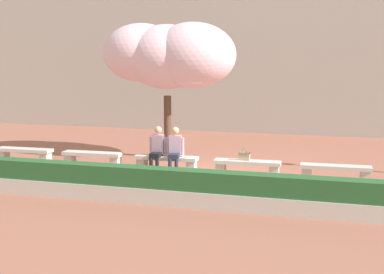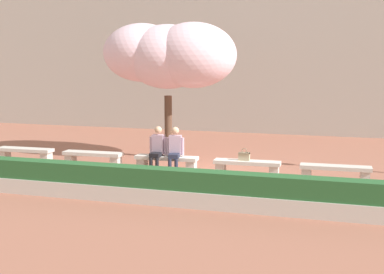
{
  "view_description": "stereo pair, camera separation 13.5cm",
  "coord_description": "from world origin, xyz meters",
  "px_view_note": "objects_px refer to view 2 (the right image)",
  "views": [
    {
      "loc": [
        3.77,
        -14.11,
        3.2
      ],
      "look_at": [
        -0.47,
        0.2,
        1.0
      ],
      "focal_mm": 50.0,
      "sensor_mm": 36.0,
      "label": 1
    },
    {
      "loc": [
        3.9,
        -14.07,
        3.2
      ],
      "look_at": [
        -0.47,
        0.2,
        1.0
      ],
      "focal_mm": 50.0,
      "sensor_mm": 36.0,
      "label": 2
    }
  ],
  "objects_px": {
    "stone_bench_east_end": "(335,171)",
    "person_seated_right": "(175,148)",
    "handbag": "(244,156)",
    "stone_bench_west_end": "(25,153)",
    "cherry_tree_main": "(169,55)",
    "stone_bench_near_west": "(93,157)",
    "person_seated_left": "(157,147)",
    "stone_bench_center": "(167,161)",
    "stone_bench_near_east": "(247,166)"
  },
  "relations": [
    {
      "from": "person_seated_right",
      "to": "person_seated_left",
      "type": "bearing_deg",
      "value": -179.9
    },
    {
      "from": "stone_bench_near_east",
      "to": "cherry_tree_main",
      "type": "xyz_separation_m",
      "value": [
        -2.94,
        1.96,
        3.0
      ]
    },
    {
      "from": "cherry_tree_main",
      "to": "stone_bench_near_west",
      "type": "bearing_deg",
      "value": -131.17
    },
    {
      "from": "stone_bench_near_west",
      "to": "person_seated_right",
      "type": "height_order",
      "value": "person_seated_right"
    },
    {
      "from": "stone_bench_west_end",
      "to": "cherry_tree_main",
      "type": "relative_size",
      "value": 0.42
    },
    {
      "from": "stone_bench_near_east",
      "to": "person_seated_left",
      "type": "relative_size",
      "value": 1.41
    },
    {
      "from": "stone_bench_west_end",
      "to": "handbag",
      "type": "bearing_deg",
      "value": 0.07
    },
    {
      "from": "stone_bench_near_east",
      "to": "stone_bench_east_end",
      "type": "bearing_deg",
      "value": 0.0
    },
    {
      "from": "person_seated_left",
      "to": "handbag",
      "type": "xyz_separation_m",
      "value": [
        2.5,
        0.06,
        -0.12
      ]
    },
    {
      "from": "stone_bench_near_east",
      "to": "person_seated_right",
      "type": "bearing_deg",
      "value": -178.54
    },
    {
      "from": "stone_bench_near_west",
      "to": "stone_bench_west_end",
      "type": "bearing_deg",
      "value": 180.0
    },
    {
      "from": "stone_bench_near_west",
      "to": "stone_bench_east_end",
      "type": "bearing_deg",
      "value": 0.0
    },
    {
      "from": "stone_bench_east_end",
      "to": "person_seated_right",
      "type": "relative_size",
      "value": 1.41
    },
    {
      "from": "stone_bench_center",
      "to": "cherry_tree_main",
      "type": "bearing_deg",
      "value": 107.39
    },
    {
      "from": "stone_bench_west_end",
      "to": "stone_bench_east_end",
      "type": "xyz_separation_m",
      "value": [
        9.31,
        0.0,
        0.0
      ]
    },
    {
      "from": "stone_bench_east_end",
      "to": "handbag",
      "type": "relative_size",
      "value": 5.37
    },
    {
      "from": "stone_bench_near_west",
      "to": "stone_bench_center",
      "type": "height_order",
      "value": "same"
    },
    {
      "from": "person_seated_right",
      "to": "stone_bench_near_east",
      "type": "bearing_deg",
      "value": 1.46
    },
    {
      "from": "stone_bench_center",
      "to": "handbag",
      "type": "bearing_deg",
      "value": 0.23
    },
    {
      "from": "stone_bench_west_end",
      "to": "handbag",
      "type": "relative_size",
      "value": 5.37
    },
    {
      "from": "stone_bench_east_end",
      "to": "handbag",
      "type": "height_order",
      "value": "handbag"
    },
    {
      "from": "person_seated_left",
      "to": "stone_bench_west_end",
      "type": "bearing_deg",
      "value": 179.3
    },
    {
      "from": "stone_bench_west_end",
      "to": "handbag",
      "type": "height_order",
      "value": "handbag"
    },
    {
      "from": "stone_bench_center",
      "to": "person_seated_left",
      "type": "bearing_deg",
      "value": -168.14
    },
    {
      "from": "handbag",
      "to": "stone_bench_east_end",
      "type": "bearing_deg",
      "value": -0.21
    },
    {
      "from": "stone_bench_near_west",
      "to": "stone_bench_near_east",
      "type": "distance_m",
      "value": 4.65
    },
    {
      "from": "stone_bench_west_end",
      "to": "stone_bench_near_west",
      "type": "distance_m",
      "value": 2.33
    },
    {
      "from": "person_seated_right",
      "to": "cherry_tree_main",
      "type": "bearing_deg",
      "value": 113.68
    },
    {
      "from": "stone_bench_west_end",
      "to": "stone_bench_near_east",
      "type": "bearing_deg",
      "value": 0.0
    },
    {
      "from": "stone_bench_near_west",
      "to": "person_seated_left",
      "type": "xyz_separation_m",
      "value": [
        2.07,
        -0.05,
        0.39
      ]
    },
    {
      "from": "stone_bench_west_end",
      "to": "person_seated_left",
      "type": "height_order",
      "value": "person_seated_left"
    },
    {
      "from": "stone_bench_near_west",
      "to": "handbag",
      "type": "relative_size",
      "value": 5.37
    },
    {
      "from": "person_seated_left",
      "to": "cherry_tree_main",
      "type": "height_order",
      "value": "cherry_tree_main"
    },
    {
      "from": "person_seated_right",
      "to": "cherry_tree_main",
      "type": "height_order",
      "value": "cherry_tree_main"
    },
    {
      "from": "stone_bench_near_west",
      "to": "cherry_tree_main",
      "type": "distance_m",
      "value": 3.97
    },
    {
      "from": "stone_bench_west_end",
      "to": "stone_bench_near_west",
      "type": "relative_size",
      "value": 1.0
    },
    {
      "from": "stone_bench_near_west",
      "to": "person_seated_right",
      "type": "relative_size",
      "value": 1.41
    },
    {
      "from": "stone_bench_west_end",
      "to": "cherry_tree_main",
      "type": "distance_m",
      "value": 5.4
    },
    {
      "from": "person_seated_right",
      "to": "cherry_tree_main",
      "type": "distance_m",
      "value": 3.4
    },
    {
      "from": "person_seated_left",
      "to": "stone_bench_near_east",
      "type": "bearing_deg",
      "value": 1.19
    },
    {
      "from": "person_seated_left",
      "to": "stone_bench_center",
      "type": "bearing_deg",
      "value": 11.86
    },
    {
      "from": "stone_bench_center",
      "to": "cherry_tree_main",
      "type": "distance_m",
      "value": 3.63
    },
    {
      "from": "person_seated_right",
      "to": "handbag",
      "type": "height_order",
      "value": "person_seated_right"
    },
    {
      "from": "stone_bench_center",
      "to": "person_seated_left",
      "type": "height_order",
      "value": "person_seated_left"
    },
    {
      "from": "stone_bench_east_end",
      "to": "handbag",
      "type": "xyz_separation_m",
      "value": [
        -2.41,
        0.01,
        0.28
      ]
    },
    {
      "from": "stone_bench_west_end",
      "to": "stone_bench_center",
      "type": "relative_size",
      "value": 1.0
    },
    {
      "from": "stone_bench_east_end",
      "to": "person_seated_left",
      "type": "distance_m",
      "value": 4.93
    },
    {
      "from": "stone_bench_west_end",
      "to": "stone_bench_near_west",
      "type": "height_order",
      "value": "same"
    },
    {
      "from": "stone_bench_west_end",
      "to": "stone_bench_near_east",
      "type": "distance_m",
      "value": 6.98
    },
    {
      "from": "stone_bench_east_end",
      "to": "person_seated_right",
      "type": "xyz_separation_m",
      "value": [
        -4.39,
        -0.05,
        0.39
      ]
    }
  ]
}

